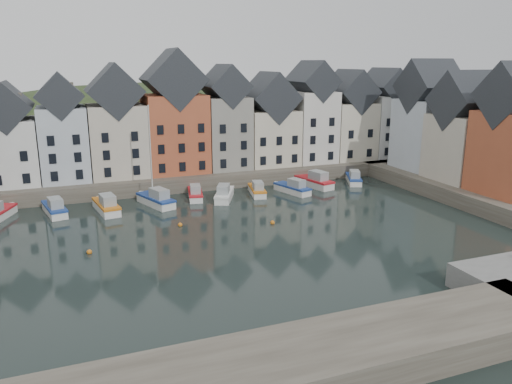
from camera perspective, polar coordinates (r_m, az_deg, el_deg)
ground at (r=50.48m, az=-2.19°, el=-6.09°), size 260.00×260.00×0.00m
far_quay at (r=78.07m, az=-9.38°, el=1.98°), size 90.00×16.00×2.00m
right_quay at (r=72.69m, az=25.70°, el=-0.24°), size 14.00×54.00×2.00m
hillside at (r=107.96m, az=-11.84°, el=-5.04°), size 153.60×70.40×64.00m
far_terrace at (r=75.52m, az=-6.91°, el=7.72°), size 72.37×8.16×17.78m
right_terrace at (r=74.06m, az=23.01°, el=6.56°), size 8.30×24.25×16.36m
mooring_buoys at (r=54.24m, az=-8.05°, el=-4.56°), size 20.50×5.50×0.50m
boat_b at (r=64.84m, az=-22.01°, el=-1.78°), size 3.13×6.54×2.41m
boat_c at (r=63.77m, az=-16.70°, el=-1.53°), size 3.04×6.95×2.58m
boat_d at (r=65.03m, az=-11.31°, el=-0.81°), size 4.22×7.09×12.96m
boat_e at (r=67.60m, az=-6.96°, el=-0.20°), size 2.89×6.01×2.22m
boat_f at (r=66.69m, az=-3.65°, el=-0.27°), size 4.42×6.55×2.42m
boat_g at (r=69.06m, az=0.13°, el=0.22°), size 2.91×5.97×2.20m
boat_h at (r=70.07m, az=4.26°, el=0.43°), size 3.55×6.38×2.34m
boat_i at (r=74.01m, az=6.69°, el=1.23°), size 3.72×7.34×2.70m
boat_j at (r=77.24m, az=11.11°, el=1.52°), size 4.10×6.11×2.26m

